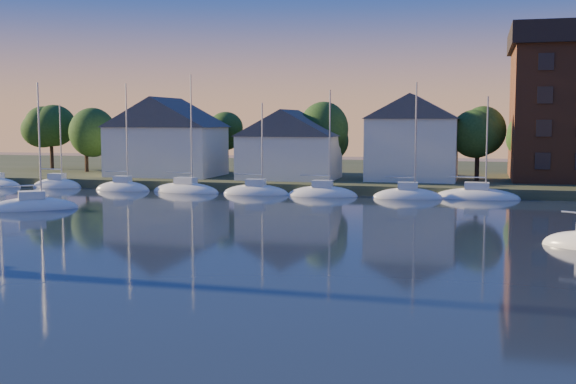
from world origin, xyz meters
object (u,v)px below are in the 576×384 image
(clubhouse_west, at_px, (167,136))
(drifting_sailboat_left, at_px, (32,209))
(clubhouse_centre, at_px, (290,144))
(clubhouse_east, at_px, (412,136))

(clubhouse_west, height_order, drifting_sailboat_left, drifting_sailboat_left)
(clubhouse_centre, bearing_deg, clubhouse_east, 8.13)
(clubhouse_west, height_order, clubhouse_centre, clubhouse_west)
(clubhouse_west, xyz_separation_m, drifting_sailboat_left, (-0.45, -27.41, -5.84))
(clubhouse_west, height_order, clubhouse_east, clubhouse_east)
(clubhouse_centre, height_order, clubhouse_east, clubhouse_east)
(clubhouse_east, distance_m, drifting_sailboat_left, 42.06)
(clubhouse_east, height_order, drifting_sailboat_left, drifting_sailboat_left)
(clubhouse_centre, bearing_deg, drifting_sailboat_left, -121.92)
(clubhouse_east, bearing_deg, drifting_sailboat_left, -136.99)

